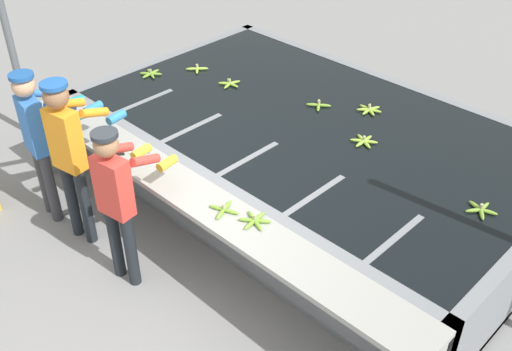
{
  "coord_description": "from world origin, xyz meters",
  "views": [
    {
      "loc": [
        3.45,
        -2.43,
        4.04
      ],
      "look_at": [
        0.0,
        1.07,
        0.6
      ],
      "focal_mm": 42.0,
      "sensor_mm": 36.0,
      "label": 1
    }
  ],
  "objects_px": {
    "banana_bunch_floating_0": "(369,109)",
    "banana_bunch_floating_4": "(197,69)",
    "banana_bunch_floating_2": "(364,141)",
    "banana_bunch_ledge_0": "(62,112)",
    "worker_2": "(118,194)",
    "banana_bunch_floating_6": "(230,83)",
    "knife_0": "(127,154)",
    "support_post_left": "(3,15)",
    "worker_0": "(39,133)",
    "banana_bunch_floating_3": "(151,74)",
    "banana_bunch_floating_1": "(481,210)",
    "worker_1": "(70,147)",
    "banana_bunch_floating_5": "(319,105)",
    "banana_bunch_ledge_2": "(224,210)",
    "banana_bunch_ledge_1": "(255,220)"
  },
  "relations": [
    {
      "from": "banana_bunch_ledge_1",
      "to": "knife_0",
      "type": "distance_m",
      "value": 1.63
    },
    {
      "from": "worker_0",
      "to": "banana_bunch_ledge_2",
      "type": "distance_m",
      "value": 2.15
    },
    {
      "from": "banana_bunch_floating_6",
      "to": "banana_bunch_ledge_0",
      "type": "relative_size",
      "value": 1.01
    },
    {
      "from": "worker_2",
      "to": "banana_bunch_floating_4",
      "type": "relative_size",
      "value": 6.87
    },
    {
      "from": "banana_bunch_floating_3",
      "to": "support_post_left",
      "type": "xyz_separation_m",
      "value": [
        -1.19,
        -1.13,
        0.73
      ]
    },
    {
      "from": "banana_bunch_floating_6",
      "to": "banana_bunch_floating_0",
      "type": "bearing_deg",
      "value": 22.17
    },
    {
      "from": "banana_bunch_ledge_1",
      "to": "knife_0",
      "type": "bearing_deg",
      "value": -175.18
    },
    {
      "from": "banana_bunch_floating_0",
      "to": "banana_bunch_floating_4",
      "type": "xyz_separation_m",
      "value": [
        -2.15,
        -0.63,
        0.0
      ]
    },
    {
      "from": "worker_0",
      "to": "banana_bunch_floating_5",
      "type": "bearing_deg",
      "value": 60.74
    },
    {
      "from": "banana_bunch_floating_5",
      "to": "knife_0",
      "type": "bearing_deg",
      "value": -108.78
    },
    {
      "from": "banana_bunch_ledge_1",
      "to": "banana_bunch_ledge_2",
      "type": "xyz_separation_m",
      "value": [
        -0.29,
        -0.08,
        0.0
      ]
    },
    {
      "from": "worker_2",
      "to": "banana_bunch_ledge_2",
      "type": "distance_m",
      "value": 0.93
    },
    {
      "from": "worker_1",
      "to": "banana_bunch_floating_5",
      "type": "bearing_deg",
      "value": 70.42
    },
    {
      "from": "worker_0",
      "to": "banana_bunch_floating_3",
      "type": "distance_m",
      "value": 1.85
    },
    {
      "from": "banana_bunch_floating_4",
      "to": "banana_bunch_ledge_1",
      "type": "distance_m",
      "value": 3.06
    },
    {
      "from": "banana_bunch_ledge_1",
      "to": "knife_0",
      "type": "xyz_separation_m",
      "value": [
        -1.63,
        -0.14,
        -0.01
      ]
    },
    {
      "from": "banana_bunch_ledge_2",
      "to": "banana_bunch_floating_6",
      "type": "bearing_deg",
      "value": 135.38
    },
    {
      "from": "banana_bunch_ledge_2",
      "to": "knife_0",
      "type": "distance_m",
      "value": 1.34
    },
    {
      "from": "banana_bunch_floating_1",
      "to": "support_post_left",
      "type": "distance_m",
      "value": 5.6
    },
    {
      "from": "worker_2",
      "to": "banana_bunch_ledge_0",
      "type": "height_order",
      "value": "worker_2"
    },
    {
      "from": "worker_1",
      "to": "banana_bunch_floating_6",
      "type": "distance_m",
      "value": 2.24
    },
    {
      "from": "banana_bunch_ledge_0",
      "to": "support_post_left",
      "type": "relative_size",
      "value": 0.09
    },
    {
      "from": "banana_bunch_floating_2",
      "to": "banana_bunch_ledge_0",
      "type": "height_order",
      "value": "banana_bunch_ledge_0"
    },
    {
      "from": "banana_bunch_ledge_1",
      "to": "banana_bunch_floating_0",
      "type": "bearing_deg",
      "value": 101.47
    },
    {
      "from": "worker_0",
      "to": "banana_bunch_ledge_2",
      "type": "height_order",
      "value": "worker_0"
    },
    {
      "from": "banana_bunch_floating_0",
      "to": "banana_bunch_floating_4",
      "type": "relative_size",
      "value": 1.2
    },
    {
      "from": "banana_bunch_ledge_0",
      "to": "banana_bunch_floating_2",
      "type": "bearing_deg",
      "value": 34.06
    },
    {
      "from": "worker_0",
      "to": "banana_bunch_floating_4",
      "type": "distance_m",
      "value": 2.27
    },
    {
      "from": "banana_bunch_floating_2",
      "to": "worker_2",
      "type": "bearing_deg",
      "value": -111.56
    },
    {
      "from": "knife_0",
      "to": "support_post_left",
      "type": "xyz_separation_m",
      "value": [
        -2.46,
        0.13,
        0.73
      ]
    },
    {
      "from": "banana_bunch_floating_5",
      "to": "banana_bunch_ledge_1",
      "type": "relative_size",
      "value": 0.87
    },
    {
      "from": "banana_bunch_floating_6",
      "to": "banana_bunch_ledge_1",
      "type": "height_order",
      "value": "banana_bunch_ledge_1"
    },
    {
      "from": "banana_bunch_floating_6",
      "to": "banana_bunch_ledge_1",
      "type": "distance_m",
      "value": 2.58
    },
    {
      "from": "banana_bunch_floating_1",
      "to": "banana_bunch_floating_2",
      "type": "bearing_deg",
      "value": 171.33
    },
    {
      "from": "banana_bunch_ledge_1",
      "to": "knife_0",
      "type": "height_order",
      "value": "banana_bunch_ledge_1"
    },
    {
      "from": "banana_bunch_floating_6",
      "to": "banana_bunch_ledge_2",
      "type": "relative_size",
      "value": 1.01
    },
    {
      "from": "worker_1",
      "to": "banana_bunch_ledge_1",
      "type": "height_order",
      "value": "worker_1"
    },
    {
      "from": "knife_0",
      "to": "banana_bunch_ledge_2",
      "type": "bearing_deg",
      "value": 2.38
    },
    {
      "from": "banana_bunch_floating_3",
      "to": "banana_bunch_ledge_1",
      "type": "xyz_separation_m",
      "value": [
        2.9,
        -1.13,
        0.0
      ]
    },
    {
      "from": "banana_bunch_floating_5",
      "to": "banana_bunch_floating_6",
      "type": "height_order",
      "value": "same"
    },
    {
      "from": "banana_bunch_floating_5",
      "to": "worker_1",
      "type": "bearing_deg",
      "value": -109.58
    },
    {
      "from": "banana_bunch_floating_5",
      "to": "support_post_left",
      "type": "height_order",
      "value": "support_post_left"
    },
    {
      "from": "banana_bunch_floating_1",
      "to": "banana_bunch_floating_5",
      "type": "bearing_deg",
      "value": 167.62
    },
    {
      "from": "banana_bunch_floating_0",
      "to": "banana_bunch_ledge_0",
      "type": "height_order",
      "value": "banana_bunch_ledge_0"
    },
    {
      "from": "banana_bunch_floating_6",
      "to": "knife_0",
      "type": "relative_size",
      "value": 0.93
    },
    {
      "from": "banana_bunch_floating_3",
      "to": "banana_bunch_floating_4",
      "type": "distance_m",
      "value": 0.57
    },
    {
      "from": "worker_0",
      "to": "banana_bunch_floating_3",
      "type": "xyz_separation_m",
      "value": [
        -0.53,
        1.77,
        -0.13
      ]
    },
    {
      "from": "worker_2",
      "to": "banana_bunch_floating_3",
      "type": "distance_m",
      "value": 2.58
    },
    {
      "from": "knife_0",
      "to": "banana_bunch_floating_0",
      "type": "bearing_deg",
      "value": 63.92
    },
    {
      "from": "banana_bunch_floating_5",
      "to": "knife_0",
      "type": "height_order",
      "value": "banana_bunch_floating_5"
    }
  ]
}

